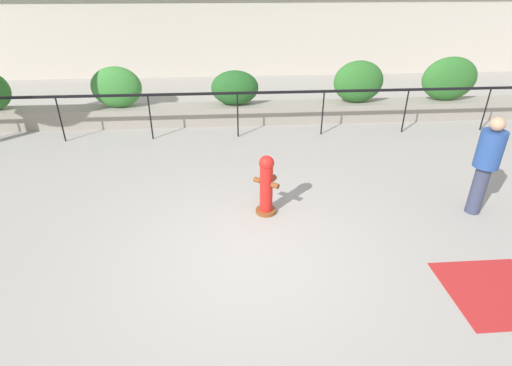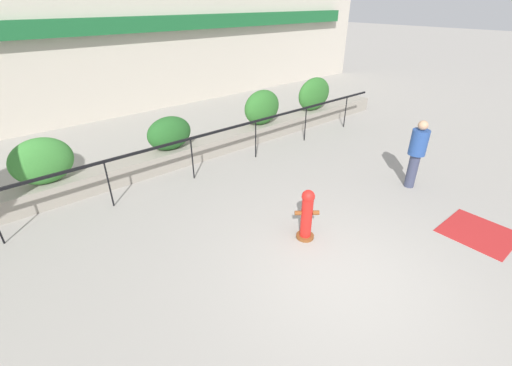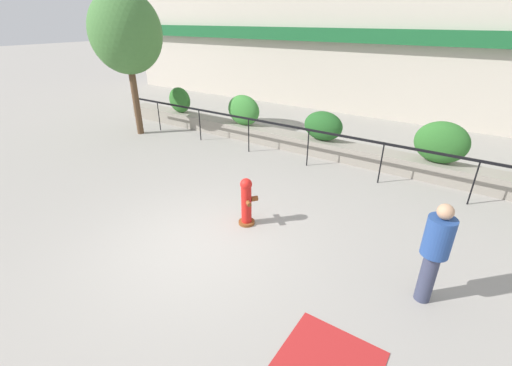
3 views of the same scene
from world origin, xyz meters
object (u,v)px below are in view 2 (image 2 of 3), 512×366
fire_hydrant (307,214)px  hedge_bush_2 (169,133)px  hedge_bush_4 (314,94)px  pedestrian (417,150)px  hedge_bush_3 (262,107)px  hedge_bush_1 (42,161)px

fire_hydrant → hedge_bush_2: bearing=94.7°
hedge_bush_4 → fire_hydrant: bearing=-139.4°
pedestrian → hedge_bush_3: bearing=97.1°
hedge_bush_1 → hedge_bush_2: 3.11m
hedge_bush_2 → fire_hydrant: size_ratio=1.17×
hedge_bush_3 → hedge_bush_2: bearing=180.0°
fire_hydrant → pedestrian: size_ratio=0.62×
hedge_bush_4 → pedestrian: pedestrian is taller
hedge_bush_4 → hedge_bush_3: bearing=180.0°
hedge_bush_1 → hedge_bush_4: bearing=0.0°
hedge_bush_1 → hedge_bush_2: hedge_bush_1 is taller
hedge_bush_1 → pedestrian: 8.69m
hedge_bush_1 → fire_hydrant: bearing=-53.7°
hedge_bush_2 → hedge_bush_4: bearing=0.0°
hedge_bush_2 → pedestrian: bearing=-51.4°
hedge_bush_1 → hedge_bush_3: hedge_bush_3 is taller
hedge_bush_2 → fire_hydrant: (0.39, -4.76, -0.41)m
hedge_bush_1 → fire_hydrant: (3.50, -4.76, -0.49)m
hedge_bush_3 → hedge_bush_1: bearing=180.0°
fire_hydrant → pedestrian: bearing=-4.0°
hedge_bush_4 → pedestrian: size_ratio=0.90×
pedestrian → hedge_bush_1: bearing=144.8°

